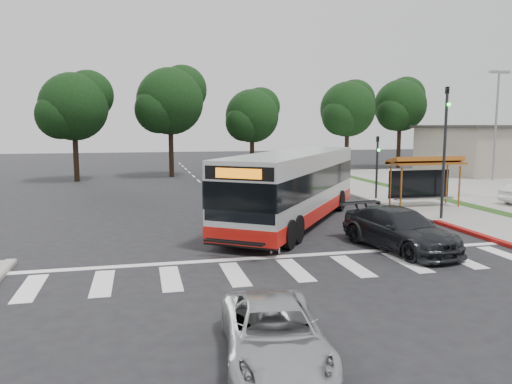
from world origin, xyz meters
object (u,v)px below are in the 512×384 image
object	(u,v)px
transit_bus	(294,188)
silver_suv_south	(274,334)
dark_sedan	(400,229)
pedestrian	(275,231)

from	to	relation	value
transit_bus	silver_suv_south	size ratio (longest dim) A/B	3.12
transit_bus	dark_sedan	xyz separation A→B (m)	(2.35, -5.84, -0.93)
dark_sedan	silver_suv_south	bearing A→B (deg)	-143.68
dark_sedan	silver_suv_south	size ratio (longest dim) A/B	1.26
pedestrian	dark_sedan	size ratio (longest dim) A/B	0.31
transit_bus	dark_sedan	size ratio (longest dim) A/B	2.47
transit_bus	dark_sedan	world-z (taller)	transit_bus
dark_sedan	silver_suv_south	distance (m)	10.40
transit_bus	pedestrian	size ratio (longest dim) A/B	8.04
dark_sedan	silver_suv_south	xyz separation A→B (m)	(-7.00, -7.69, -0.19)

